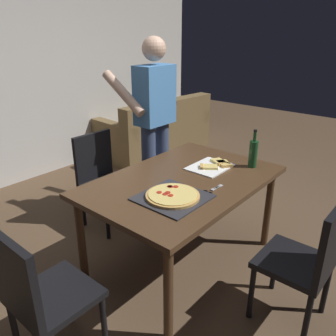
% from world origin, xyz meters
% --- Properties ---
extents(ground_plane, '(12.00, 12.00, 0.00)m').
position_xyz_m(ground_plane, '(0.00, 0.00, 0.00)').
color(ground_plane, brown).
extents(back_wall, '(6.40, 0.10, 2.80)m').
position_xyz_m(back_wall, '(0.00, 2.60, 1.40)').
color(back_wall, silver).
rests_on(back_wall, ground_plane).
extents(dining_table, '(1.50, 1.00, 0.75)m').
position_xyz_m(dining_table, '(0.00, 0.00, 0.68)').
color(dining_table, '#4C331E').
rests_on(dining_table, ground_plane).
extents(chair_near_camera, '(0.42, 0.42, 0.90)m').
position_xyz_m(chair_near_camera, '(-0.00, -0.99, 0.51)').
color(chair_near_camera, black).
rests_on(chair_near_camera, ground_plane).
extents(chair_far_side, '(0.42, 0.42, 0.90)m').
position_xyz_m(chair_far_side, '(0.00, 0.99, 0.51)').
color(chair_far_side, black).
rests_on(chair_far_side, ground_plane).
extents(chair_left_end, '(0.42, 0.42, 0.90)m').
position_xyz_m(chair_left_end, '(-1.24, 0.00, 0.51)').
color(chair_left_end, black).
rests_on(chair_left_end, ground_plane).
extents(couch, '(1.76, 0.97, 0.85)m').
position_xyz_m(couch, '(1.90, 1.99, 0.30)').
color(couch, brown).
rests_on(couch, ground_plane).
extents(person_serving_pizza, '(0.55, 0.54, 1.75)m').
position_xyz_m(person_serving_pizza, '(0.51, 0.77, 1.00)').
color(person_serving_pizza, '#38476B').
rests_on(person_serving_pizza, ground_plane).
extents(pepperoni_pizza_on_tray, '(0.43, 0.43, 0.04)m').
position_xyz_m(pepperoni_pizza_on_tray, '(-0.30, -0.14, 0.77)').
color(pepperoni_pizza_on_tray, '#2D2D33').
rests_on(pepperoni_pizza_on_tray, dining_table).
extents(pizza_slices_on_towel, '(0.37, 0.29, 0.03)m').
position_xyz_m(pizza_slices_on_towel, '(0.35, -0.04, 0.76)').
color(pizza_slices_on_towel, white).
rests_on(pizza_slices_on_towel, dining_table).
extents(wine_bottle, '(0.07, 0.07, 0.32)m').
position_xyz_m(wine_bottle, '(0.56, -0.28, 0.87)').
color(wine_bottle, '#194723').
rests_on(wine_bottle, dining_table).
extents(kitchen_scissors, '(0.19, 0.09, 0.01)m').
position_xyz_m(kitchen_scissors, '(-0.04, -0.28, 0.76)').
color(kitchen_scissors, silver).
rests_on(kitchen_scissors, dining_table).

